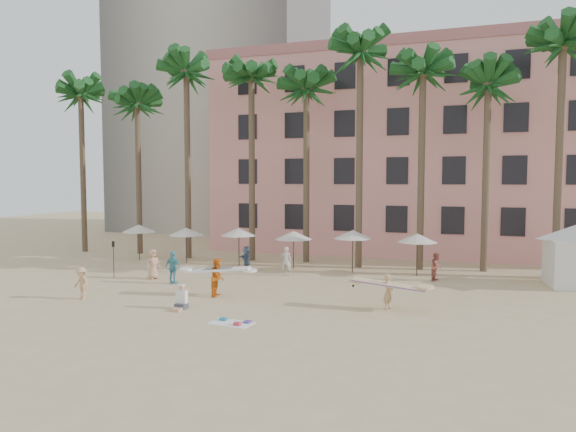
% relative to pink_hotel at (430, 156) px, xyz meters
% --- Properties ---
extents(ground, '(120.00, 120.00, 0.00)m').
position_rel_pink_hotel_xyz_m(ground, '(-7.00, -26.00, -8.00)').
color(ground, '#D1B789').
rests_on(ground, ground).
extents(pink_hotel, '(35.00, 14.00, 16.00)m').
position_rel_pink_hotel_xyz_m(pink_hotel, '(0.00, 0.00, 0.00)').
color(pink_hotel, pink).
rests_on(pink_hotel, ground).
extents(grey_tower, '(22.00, 18.00, 50.00)m').
position_rel_pink_hotel_xyz_m(grey_tower, '(-25.00, 12.00, 17.00)').
color(grey_tower, '#A89E8E').
rests_on(grey_tower, ground).
extents(palm_row, '(44.40, 5.40, 16.30)m').
position_rel_pink_hotel_xyz_m(palm_row, '(-6.49, -11.00, 4.97)').
color(palm_row, brown).
rests_on(palm_row, ground).
extents(umbrella_row, '(22.50, 2.70, 2.73)m').
position_rel_pink_hotel_xyz_m(umbrella_row, '(-10.00, -13.50, -5.67)').
color(umbrella_row, '#332B23').
rests_on(umbrella_row, ground).
extents(beach_towel, '(1.90, 1.19, 0.14)m').
position_rel_pink_hotel_xyz_m(beach_towel, '(-6.37, -26.75, -7.97)').
color(beach_towel, white).
rests_on(beach_towel, ground).
extents(carrier_yellow, '(3.27, 0.82, 1.65)m').
position_rel_pink_hotel_xyz_m(carrier_yellow, '(-0.59, -22.41, -7.05)').
color(carrier_yellow, tan).
rests_on(carrier_yellow, ground).
extents(carrier_white, '(3.37, 1.37, 1.93)m').
position_rel_pink_hotel_xyz_m(carrier_white, '(-9.19, -22.40, -6.97)').
color(carrier_white, orange).
rests_on(carrier_white, ground).
extents(beachgoers, '(17.52, 11.35, 1.88)m').
position_rel_pink_hotel_xyz_m(beachgoers, '(-10.42, -18.72, -7.14)').
color(beachgoers, tan).
rests_on(beachgoers, ground).
extents(paddle, '(0.18, 0.04, 2.23)m').
position_rel_pink_hotel_xyz_m(paddle, '(-17.39, -19.91, -6.59)').
color(paddle, black).
rests_on(paddle, ground).
extents(seated_man, '(0.49, 0.86, 1.11)m').
position_rel_pink_hotel_xyz_m(seated_man, '(-9.61, -25.35, -7.62)').
color(seated_man, '#3F3F4C').
rests_on(seated_man, ground).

